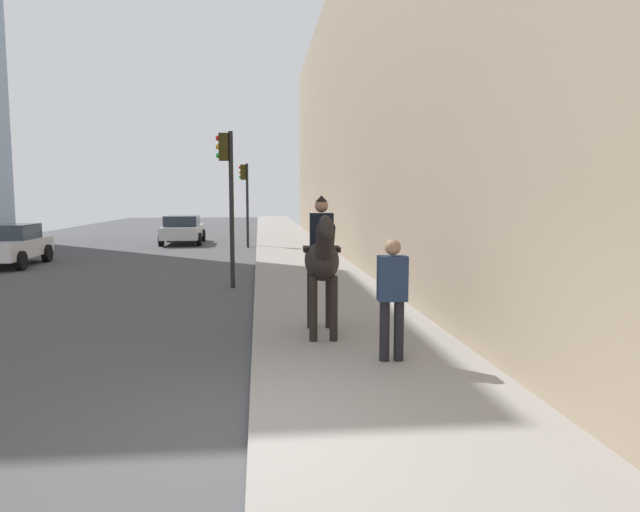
% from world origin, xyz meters
% --- Properties ---
extents(sidewalk_slab, '(120.00, 3.27, 0.12)m').
position_xyz_m(sidewalk_slab, '(0.00, -1.64, 0.06)').
color(sidewalk_slab, gray).
rests_on(sidewalk_slab, ground).
extents(mounted_horse_near, '(2.15, 0.63, 2.30)m').
position_xyz_m(mounted_horse_near, '(3.66, -1.14, 1.40)').
color(mounted_horse_near, black).
rests_on(mounted_horse_near, sidewalk_slab).
extents(pedestrian_greeting, '(0.28, 0.41, 1.70)m').
position_xyz_m(pedestrian_greeting, '(2.11, -1.94, 1.10)').
color(pedestrian_greeting, black).
rests_on(pedestrian_greeting, sidewalk_slab).
extents(car_near_lane, '(4.53, 2.11, 1.44)m').
position_xyz_m(car_near_lane, '(23.81, 3.71, 0.76)').
color(car_near_lane, '#B7BABF').
rests_on(car_near_lane, ground).
extents(car_mid_lane, '(3.98, 2.09, 1.44)m').
position_xyz_m(car_mid_lane, '(15.04, 8.52, 0.74)').
color(car_mid_lane, silver).
rests_on(car_mid_lane, ground).
extents(traffic_light_near_curb, '(0.20, 0.44, 4.07)m').
position_xyz_m(traffic_light_near_curb, '(9.50, 0.66, 2.71)').
color(traffic_light_near_curb, black).
rests_on(traffic_light_near_curb, ground).
extents(traffic_light_far_curb, '(0.20, 0.44, 3.92)m').
position_xyz_m(traffic_light_far_curb, '(21.36, 0.49, 2.62)').
color(traffic_light_far_curb, black).
rests_on(traffic_light_far_curb, ground).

